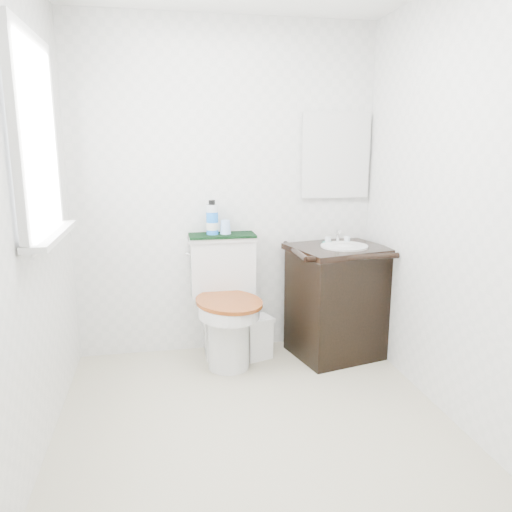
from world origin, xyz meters
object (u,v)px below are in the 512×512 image
object	(u,v)px
trash_bin	(257,337)
mouthwash_bottle	(212,219)
vanity	(337,298)
toilet	(225,309)
cup	(225,227)

from	to	relation	value
trash_bin	mouthwash_bottle	world-z (taller)	mouthwash_bottle
vanity	mouthwash_bottle	xyz separation A→B (m)	(-0.88, 0.20, 0.58)
toilet	trash_bin	distance (m)	0.32
toilet	mouthwash_bottle	xyz separation A→B (m)	(-0.07, 0.14, 0.63)
vanity	toilet	bearing A→B (deg)	175.82
vanity	mouthwash_bottle	distance (m)	1.08
vanity	trash_bin	xyz separation A→B (m)	(-0.59, 0.04, -0.27)
vanity	trash_bin	bearing A→B (deg)	176.14
mouthwash_bottle	cup	xyz separation A→B (m)	(0.09, -0.00, -0.06)
toilet	vanity	world-z (taller)	vanity
trash_bin	cup	xyz separation A→B (m)	(-0.20, 0.15, 0.80)
cup	vanity	bearing A→B (deg)	-13.75
trash_bin	mouthwash_bottle	xyz separation A→B (m)	(-0.29, 0.16, 0.86)
vanity	mouthwash_bottle	size ratio (longest dim) A/B	3.77
trash_bin	cup	bearing A→B (deg)	142.42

